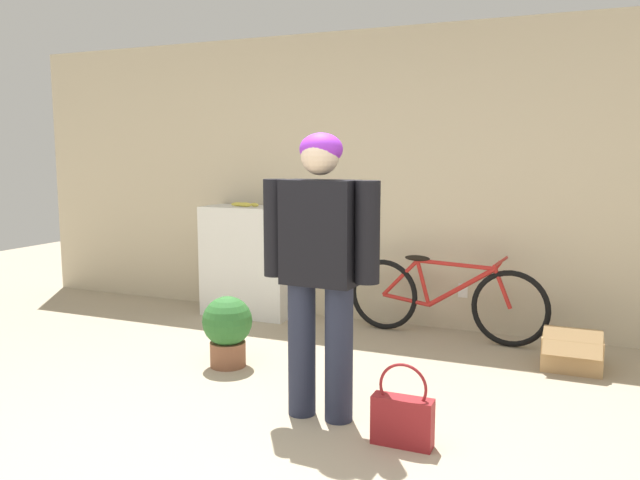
{
  "coord_description": "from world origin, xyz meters",
  "views": [
    {
      "loc": [
        1.45,
        -2.38,
        1.51
      ],
      "look_at": [
        0.11,
        0.8,
        1.04
      ],
      "focal_mm": 35.0,
      "sensor_mm": 36.0,
      "label": 1
    }
  ],
  "objects_px": {
    "cardboard_box": "(572,351)",
    "potted_plant": "(227,328)",
    "bicycle": "(444,298)",
    "handbag": "(402,418)",
    "banana": "(245,204)",
    "person": "(320,257)"
  },
  "relations": [
    {
      "from": "cardboard_box",
      "to": "potted_plant",
      "type": "xyz_separation_m",
      "value": [
        -2.28,
        -0.93,
        0.16
      ]
    },
    {
      "from": "bicycle",
      "to": "cardboard_box",
      "type": "relative_size",
      "value": 3.7
    },
    {
      "from": "handbag",
      "to": "cardboard_box",
      "type": "distance_m",
      "value": 1.83
    },
    {
      "from": "banana",
      "to": "bicycle",
      "type": "bearing_deg",
      "value": -0.62
    },
    {
      "from": "person",
      "to": "cardboard_box",
      "type": "relative_size",
      "value": 3.58
    },
    {
      "from": "bicycle",
      "to": "handbag",
      "type": "height_order",
      "value": "bicycle"
    },
    {
      "from": "potted_plant",
      "to": "person",
      "type": "bearing_deg",
      "value": -30.07
    },
    {
      "from": "person",
      "to": "bicycle",
      "type": "bearing_deg",
      "value": 83.21
    },
    {
      "from": "handbag",
      "to": "potted_plant",
      "type": "relative_size",
      "value": 0.87
    },
    {
      "from": "banana",
      "to": "cardboard_box",
      "type": "xyz_separation_m",
      "value": [
        2.88,
        -0.4,
        -0.93
      ]
    },
    {
      "from": "cardboard_box",
      "to": "potted_plant",
      "type": "distance_m",
      "value": 2.47
    },
    {
      "from": "bicycle",
      "to": "banana",
      "type": "xyz_separation_m",
      "value": [
        -1.88,
        0.02,
        0.72
      ]
    },
    {
      "from": "person",
      "to": "banana",
      "type": "relative_size",
      "value": 5.33
    },
    {
      "from": "bicycle",
      "to": "potted_plant",
      "type": "height_order",
      "value": "bicycle"
    },
    {
      "from": "handbag",
      "to": "cardboard_box",
      "type": "xyz_separation_m",
      "value": [
        0.79,
        1.65,
        -0.03
      ]
    },
    {
      "from": "person",
      "to": "banana",
      "type": "height_order",
      "value": "person"
    },
    {
      "from": "potted_plant",
      "to": "cardboard_box",
      "type": "bearing_deg",
      "value": 22.12
    },
    {
      "from": "bicycle",
      "to": "banana",
      "type": "height_order",
      "value": "banana"
    },
    {
      "from": "banana",
      "to": "potted_plant",
      "type": "distance_m",
      "value": 1.65
    },
    {
      "from": "person",
      "to": "potted_plant",
      "type": "relative_size",
      "value": 3.19
    },
    {
      "from": "banana",
      "to": "potted_plant",
      "type": "xyz_separation_m",
      "value": [
        0.6,
        -1.33,
        -0.77
      ]
    },
    {
      "from": "banana",
      "to": "cardboard_box",
      "type": "height_order",
      "value": "banana"
    }
  ]
}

